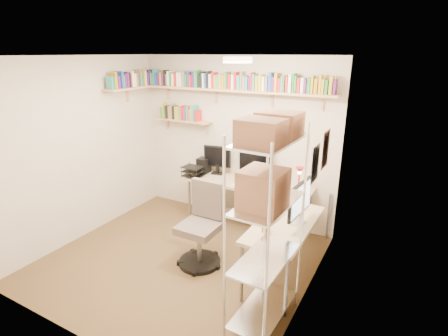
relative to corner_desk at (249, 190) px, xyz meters
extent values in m
plane|color=#4F3722|center=(-0.51, -0.97, -0.71)|extent=(3.20, 3.20, 0.00)
cube|color=beige|center=(-0.51, 0.53, 0.54)|extent=(3.20, 0.04, 2.50)
cube|color=beige|center=(-2.11, -0.97, 0.54)|extent=(0.04, 3.00, 2.50)
cube|color=beige|center=(1.09, -0.97, 0.54)|extent=(0.04, 3.00, 2.50)
cube|color=beige|center=(-0.51, -2.47, 0.54)|extent=(3.20, 0.04, 2.50)
cube|color=silver|center=(-0.51, -0.97, 1.79)|extent=(3.20, 3.00, 0.04)
cube|color=silver|center=(1.08, -0.42, 0.84)|extent=(0.01, 0.30, 0.42)
cube|color=silver|center=(1.08, -0.82, 0.79)|extent=(0.01, 0.28, 0.38)
cylinder|color=#FFEAC6|center=(0.19, -0.77, 1.75)|extent=(0.30, 0.30, 0.06)
cube|color=tan|center=(-0.51, 0.40, 1.31)|extent=(3.05, 0.25, 0.03)
cube|color=tan|center=(-1.98, -0.02, 1.31)|extent=(0.25, 1.00, 0.03)
cube|color=tan|center=(-1.36, 0.43, 0.79)|extent=(0.95, 0.20, 0.02)
cube|color=tan|center=(-1.71, 0.47, 1.24)|extent=(0.03, 0.20, 0.20)
cube|color=tan|center=(-0.81, 0.47, 1.24)|extent=(0.03, 0.20, 0.20)
cube|color=tan|center=(0.09, 0.47, 1.24)|extent=(0.03, 0.20, 0.20)
cube|color=tan|center=(0.79, 0.47, 1.24)|extent=(0.03, 0.20, 0.20)
cube|color=#5B1A64|center=(-1.97, 0.40, 1.44)|extent=(0.03, 0.12, 0.23)
cube|color=gray|center=(-1.93, 0.40, 1.41)|extent=(0.03, 0.14, 0.18)
cube|color=teal|center=(-1.90, 0.40, 1.41)|extent=(0.03, 0.12, 0.18)
cube|color=teal|center=(-1.86, 0.40, 1.45)|extent=(0.04, 0.12, 0.25)
cube|color=#1F49A1|center=(-1.82, 0.40, 1.42)|extent=(0.03, 0.15, 0.20)
cube|color=#5B1A64|center=(-1.78, 0.40, 1.42)|extent=(0.03, 0.12, 0.20)
cube|color=gold|center=(-1.73, 0.40, 1.42)|extent=(0.04, 0.11, 0.20)
cube|color=#5B1A64|center=(-1.69, 0.40, 1.42)|extent=(0.03, 0.11, 0.19)
cube|color=black|center=(-1.65, 0.40, 1.44)|extent=(0.03, 0.11, 0.24)
cube|color=gray|center=(-1.61, 0.40, 1.41)|extent=(0.03, 0.11, 0.18)
cube|color=white|center=(-1.57, 0.40, 1.43)|extent=(0.04, 0.13, 0.22)
cube|color=#297B30|center=(-1.53, 0.40, 1.42)|extent=(0.03, 0.15, 0.21)
cube|color=white|center=(-1.49, 0.40, 1.41)|extent=(0.04, 0.13, 0.19)
cube|color=red|center=(-1.44, 0.40, 1.42)|extent=(0.03, 0.15, 0.20)
cube|color=white|center=(-1.40, 0.40, 1.42)|extent=(0.04, 0.11, 0.21)
cube|color=white|center=(-1.34, 0.40, 1.42)|extent=(0.03, 0.12, 0.21)
cube|color=gray|center=(-1.30, 0.40, 1.44)|extent=(0.04, 0.13, 0.24)
cube|color=#297B30|center=(-1.25, 0.40, 1.41)|extent=(0.04, 0.13, 0.18)
cube|color=#1F49A1|center=(-1.20, 0.40, 1.43)|extent=(0.02, 0.14, 0.22)
cube|color=red|center=(-1.16, 0.40, 1.41)|extent=(0.04, 0.14, 0.18)
cube|color=#5B1A64|center=(-1.12, 0.40, 1.43)|extent=(0.03, 0.13, 0.23)
cube|color=teal|center=(-1.08, 0.40, 1.44)|extent=(0.02, 0.12, 0.24)
cube|color=#297B30|center=(-1.05, 0.40, 1.45)|extent=(0.03, 0.15, 0.25)
cube|color=black|center=(-1.00, 0.40, 1.41)|extent=(0.03, 0.13, 0.18)
cube|color=black|center=(-0.97, 0.40, 1.44)|extent=(0.03, 0.13, 0.23)
cube|color=white|center=(-0.93, 0.40, 1.42)|extent=(0.02, 0.14, 0.21)
cube|color=#1F49A1|center=(-0.90, 0.40, 1.43)|extent=(0.02, 0.12, 0.21)
cube|color=black|center=(-0.86, 0.40, 1.44)|extent=(0.02, 0.13, 0.24)
cube|color=white|center=(-0.82, 0.40, 1.42)|extent=(0.04, 0.11, 0.20)
cube|color=red|center=(-0.77, 0.40, 1.43)|extent=(0.03, 0.15, 0.22)
cube|color=gold|center=(-0.74, 0.40, 1.42)|extent=(0.03, 0.12, 0.19)
cube|color=teal|center=(-0.69, 0.40, 1.42)|extent=(0.04, 0.13, 0.19)
cube|color=gold|center=(-0.64, 0.40, 1.42)|extent=(0.04, 0.15, 0.20)
cube|color=gold|center=(-0.61, 0.40, 1.42)|extent=(0.03, 0.12, 0.19)
cube|color=gray|center=(-0.57, 0.40, 1.42)|extent=(0.02, 0.12, 0.21)
cube|color=#297B30|center=(-0.55, 0.40, 1.44)|extent=(0.02, 0.14, 0.24)
cube|color=red|center=(-0.50, 0.40, 1.43)|extent=(0.04, 0.13, 0.21)
cube|color=white|center=(-0.45, 0.40, 1.42)|extent=(0.04, 0.13, 0.20)
cube|color=red|center=(-0.41, 0.40, 1.44)|extent=(0.03, 0.13, 0.24)
cube|color=teal|center=(-0.36, 0.40, 1.42)|extent=(0.04, 0.13, 0.20)
cube|color=gray|center=(-0.32, 0.40, 1.44)|extent=(0.03, 0.13, 0.25)
cube|color=gray|center=(-0.28, 0.40, 1.42)|extent=(0.04, 0.13, 0.19)
cube|color=teal|center=(-0.24, 0.40, 1.41)|extent=(0.03, 0.13, 0.18)
cube|color=#5B1A64|center=(-0.19, 0.40, 1.41)|extent=(0.03, 0.14, 0.18)
cube|color=red|center=(-0.16, 0.40, 1.44)|extent=(0.02, 0.13, 0.24)
cube|color=teal|center=(-0.13, 0.40, 1.43)|extent=(0.03, 0.15, 0.22)
cube|color=gold|center=(-0.09, 0.40, 1.42)|extent=(0.04, 0.11, 0.20)
cube|color=gold|center=(-0.03, 0.40, 1.43)|extent=(0.04, 0.14, 0.21)
cube|color=white|center=(0.01, 0.40, 1.42)|extent=(0.03, 0.13, 0.19)
cube|color=gray|center=(0.06, 0.40, 1.42)|extent=(0.03, 0.13, 0.20)
cube|color=#1F49A1|center=(0.11, 0.40, 1.44)|extent=(0.04, 0.12, 0.25)
cube|color=#5B1A64|center=(0.15, 0.40, 1.42)|extent=(0.03, 0.14, 0.19)
cube|color=gold|center=(0.19, 0.40, 1.44)|extent=(0.04, 0.13, 0.24)
cube|color=red|center=(0.24, 0.40, 1.41)|extent=(0.04, 0.13, 0.18)
cube|color=teal|center=(0.27, 0.40, 1.43)|extent=(0.02, 0.13, 0.21)
cube|color=#297B30|center=(0.30, 0.40, 1.43)|extent=(0.02, 0.14, 0.21)
cube|color=red|center=(0.34, 0.40, 1.43)|extent=(0.03, 0.15, 0.21)
cube|color=white|center=(0.38, 0.40, 1.44)|extent=(0.04, 0.13, 0.23)
cube|color=#297B30|center=(0.43, 0.40, 1.44)|extent=(0.02, 0.13, 0.24)
cube|color=#297B30|center=(0.46, 0.40, 1.43)|extent=(0.02, 0.13, 0.22)
cube|color=red|center=(0.50, 0.40, 1.42)|extent=(0.04, 0.12, 0.19)
cube|color=white|center=(0.55, 0.40, 1.42)|extent=(0.04, 0.12, 0.19)
cube|color=#5B1A64|center=(0.59, 0.40, 1.41)|extent=(0.03, 0.15, 0.18)
cube|color=#297B30|center=(0.63, 0.40, 1.42)|extent=(0.04, 0.12, 0.20)
cube|color=gold|center=(0.67, 0.40, 1.43)|extent=(0.03, 0.14, 0.22)
cube|color=#B97315|center=(0.72, 0.40, 1.42)|extent=(0.04, 0.14, 0.19)
cube|color=gold|center=(0.77, 0.40, 1.44)|extent=(0.03, 0.11, 0.23)
cube|color=gold|center=(0.81, 0.40, 1.41)|extent=(0.03, 0.14, 0.18)
cube|color=#297B30|center=(0.85, 0.40, 1.41)|extent=(0.03, 0.13, 0.17)
cube|color=gold|center=(0.90, 0.40, 1.43)|extent=(0.04, 0.12, 0.23)
cube|color=#5B1A64|center=(0.95, 0.40, 1.41)|extent=(0.03, 0.11, 0.18)
cube|color=teal|center=(-1.98, -0.46, 1.41)|extent=(0.12, 0.03, 0.18)
cube|color=#297B30|center=(-1.98, -0.42, 1.41)|extent=(0.13, 0.03, 0.17)
cube|color=#B97315|center=(-1.98, -0.38, 1.44)|extent=(0.12, 0.04, 0.24)
cube|color=#5B1A64|center=(-1.98, -0.33, 1.41)|extent=(0.11, 0.04, 0.18)
cube|color=#1F49A1|center=(-1.98, -0.27, 1.44)|extent=(0.15, 0.04, 0.24)
cube|color=#297B30|center=(-1.98, -0.23, 1.41)|extent=(0.11, 0.04, 0.18)
cube|color=#5B1A64|center=(-1.98, -0.19, 1.42)|extent=(0.12, 0.03, 0.20)
cube|color=#5B1A64|center=(-1.98, -0.15, 1.43)|extent=(0.13, 0.03, 0.21)
cube|color=black|center=(-1.98, -0.12, 1.43)|extent=(0.14, 0.03, 0.22)
cube|color=red|center=(-1.98, -0.08, 1.41)|extent=(0.12, 0.02, 0.17)
cube|color=white|center=(-1.98, -0.04, 1.44)|extent=(0.11, 0.04, 0.23)
cube|color=white|center=(-1.98, 0.00, 1.42)|extent=(0.13, 0.03, 0.19)
cube|color=#B97315|center=(-1.98, 0.05, 1.42)|extent=(0.12, 0.04, 0.19)
cube|color=#1F49A1|center=(-1.98, 0.09, 1.41)|extent=(0.13, 0.03, 0.18)
cube|color=gray|center=(-1.98, 0.12, 1.44)|extent=(0.14, 0.02, 0.24)
cube|color=#297B30|center=(-1.98, 0.16, 1.42)|extent=(0.13, 0.04, 0.19)
cube|color=gold|center=(-1.98, 0.20, 1.44)|extent=(0.14, 0.03, 0.25)
cube|color=white|center=(-1.98, 0.24, 1.43)|extent=(0.12, 0.03, 0.22)
cube|color=#5B1A64|center=(-1.98, 0.28, 1.42)|extent=(0.14, 0.03, 0.20)
cube|color=black|center=(-1.98, 0.32, 1.42)|extent=(0.12, 0.03, 0.21)
cube|color=teal|center=(-1.98, 0.35, 1.43)|extent=(0.14, 0.02, 0.21)
cube|color=#5B1A64|center=(-1.98, 0.39, 1.42)|extent=(0.11, 0.04, 0.20)
cube|color=#297B30|center=(-1.77, 0.43, 0.89)|extent=(0.03, 0.11, 0.17)
cube|color=gold|center=(-1.73, 0.43, 0.92)|extent=(0.03, 0.11, 0.24)
cube|color=#297B30|center=(-1.70, 0.43, 0.89)|extent=(0.03, 0.12, 0.19)
cube|color=black|center=(-1.66, 0.43, 0.90)|extent=(0.04, 0.15, 0.21)
cube|color=#B97315|center=(-1.61, 0.43, 0.90)|extent=(0.03, 0.13, 0.20)
cube|color=gray|center=(-1.57, 0.43, 0.92)|extent=(0.04, 0.13, 0.23)
cube|color=black|center=(-1.53, 0.43, 0.90)|extent=(0.04, 0.13, 0.21)
cube|color=gold|center=(-1.47, 0.43, 0.90)|extent=(0.04, 0.14, 0.20)
cube|color=gold|center=(-1.43, 0.43, 0.90)|extent=(0.03, 0.14, 0.20)
cube|color=teal|center=(-1.39, 0.43, 0.89)|extent=(0.02, 0.12, 0.19)
cube|color=red|center=(-1.36, 0.43, 0.91)|extent=(0.03, 0.12, 0.22)
cube|color=red|center=(-1.33, 0.43, 0.90)|extent=(0.03, 0.12, 0.20)
cube|color=#1F49A1|center=(-1.29, 0.43, 0.91)|extent=(0.02, 0.13, 0.22)
cube|color=gray|center=(-1.26, 0.43, 0.91)|extent=(0.03, 0.13, 0.22)
cube|color=gray|center=(-1.22, 0.43, 0.89)|extent=(0.03, 0.11, 0.18)
cube|color=gold|center=(-1.18, 0.43, 0.91)|extent=(0.03, 0.13, 0.23)
cube|color=teal|center=(-1.14, 0.43, 0.92)|extent=(0.04, 0.15, 0.24)
cube|color=red|center=(-1.09, 0.43, 0.88)|extent=(0.03, 0.15, 0.17)
cube|color=#CCB384|center=(-0.13, 0.25, -0.01)|extent=(1.86, 0.59, 0.04)
cube|color=#CCB384|center=(0.77, -0.70, -0.01)|extent=(0.59, 1.27, 0.04)
cylinder|color=gray|center=(-1.01, 0.00, -0.37)|extent=(0.04, 0.04, 0.68)
cylinder|color=gray|center=(-1.01, 0.49, -0.37)|extent=(0.04, 0.04, 0.68)
cylinder|color=gray|center=(1.02, 0.49, -0.37)|extent=(0.04, 0.04, 0.68)
cylinder|color=gray|center=(0.53, -1.29, -0.37)|extent=(0.04, 0.04, 0.68)
cylinder|color=gray|center=(1.02, -1.29, -0.37)|extent=(0.04, 0.04, 0.68)
cube|color=gray|center=(-0.13, 0.50, -0.32)|extent=(1.76, 0.02, 0.54)
cube|color=silver|center=(-0.08, 0.36, 0.33)|extent=(0.54, 0.03, 0.41)
cube|color=black|center=(-0.08, 0.34, 0.33)|extent=(0.48, 0.00, 0.35)
cube|color=black|center=(-0.71, 0.36, 0.29)|extent=(0.43, 0.03, 0.33)
cube|color=black|center=(0.91, -0.65, 0.31)|extent=(0.03, 0.57, 0.37)
cube|color=silver|center=(0.89, -0.65, 0.31)|extent=(0.00, 0.51, 0.32)
cube|color=white|center=(-0.08, 0.07, 0.02)|extent=(0.41, 0.13, 0.01)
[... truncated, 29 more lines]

